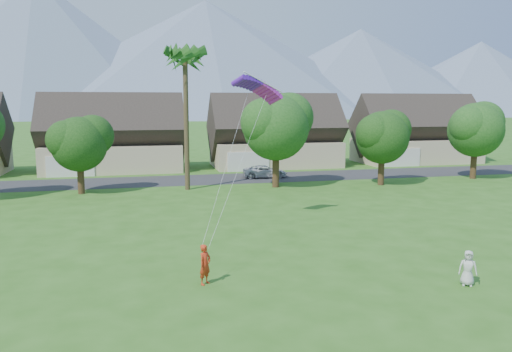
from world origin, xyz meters
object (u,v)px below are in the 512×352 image
object	(u,v)px
kite_flyer	(205,264)
parafoil_kite	(257,86)
watcher	(468,268)
parked_car	(265,171)

from	to	relation	value
kite_flyer	parafoil_kite	world-z (taller)	parafoil_kite
kite_flyer	watcher	bearing A→B (deg)	-57.54
kite_flyer	watcher	world-z (taller)	kite_flyer
kite_flyer	parafoil_kite	size ratio (longest dim) A/B	0.48
parked_car	watcher	bearing A→B (deg)	-173.54
kite_flyer	watcher	size ratio (longest dim) A/B	1.14
kite_flyer	watcher	xyz separation A→B (m)	(10.79, -2.64, -0.11)
parked_car	parafoil_kite	distance (m)	21.69
watcher	parafoil_kite	xyz separation A→B (m)	(-6.21, 12.45, 7.90)
kite_flyer	parked_car	bearing A→B (deg)	27.44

